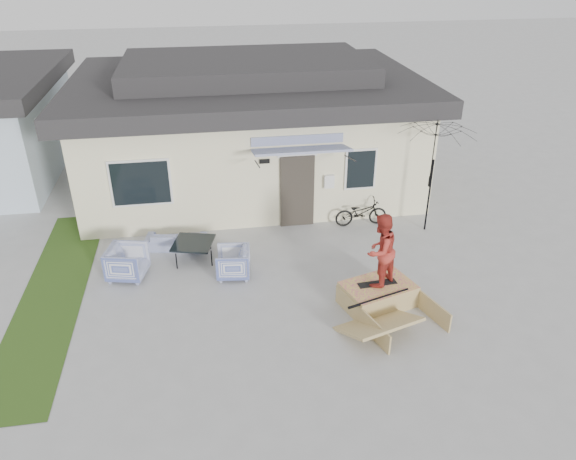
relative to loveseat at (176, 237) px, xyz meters
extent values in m
plane|color=#9D9D9D|center=(2.40, -3.71, -0.31)|extent=(90.00, 90.00, 0.00)
cube|color=#264315|center=(-2.80, -1.71, -0.31)|extent=(1.40, 8.00, 0.01)
cube|color=beige|center=(2.40, 4.29, 1.19)|extent=(10.00, 7.00, 3.00)
cube|color=black|center=(2.40, 4.29, 2.94)|extent=(10.80, 7.80, 0.50)
cube|color=black|center=(2.40, 4.29, 3.49)|extent=(7.50, 4.50, 0.60)
cube|color=#352F27|center=(3.40, 0.75, 0.74)|extent=(0.95, 0.08, 2.10)
cube|color=white|center=(-0.80, 0.76, 1.29)|extent=(1.60, 0.06, 1.30)
cube|color=white|center=(5.20, 0.76, 1.29)|extent=(0.90, 0.06, 1.20)
cube|color=#40509E|center=(3.40, 0.24, 2.14)|extent=(2.50, 1.09, 0.29)
imported|color=#40509E|center=(0.00, 0.00, 0.00)|extent=(1.64, 0.73, 0.62)
imported|color=#40509E|center=(-1.12, -1.26, 0.13)|extent=(0.99, 1.03, 0.89)
imported|color=#40509E|center=(1.39, -1.62, 0.09)|extent=(0.82, 0.87, 0.81)
cube|color=black|center=(0.46, -0.66, -0.07)|extent=(1.19, 1.19, 0.48)
imported|color=black|center=(5.20, 0.45, 0.17)|extent=(1.50, 0.53, 0.96)
cylinder|color=black|center=(6.93, -0.11, 0.74)|extent=(0.05, 0.05, 2.10)
imported|color=black|center=(6.93, -0.11, 1.44)|extent=(2.45, 2.34, 0.90)
cube|color=black|center=(4.49, -3.29, 0.23)|extent=(0.89, 0.28, 0.05)
imported|color=#AE3128|center=(4.49, -3.29, 1.10)|extent=(1.05, 1.01, 1.69)
camera|label=1|loc=(0.88, -12.93, 7.00)|focal=33.99mm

